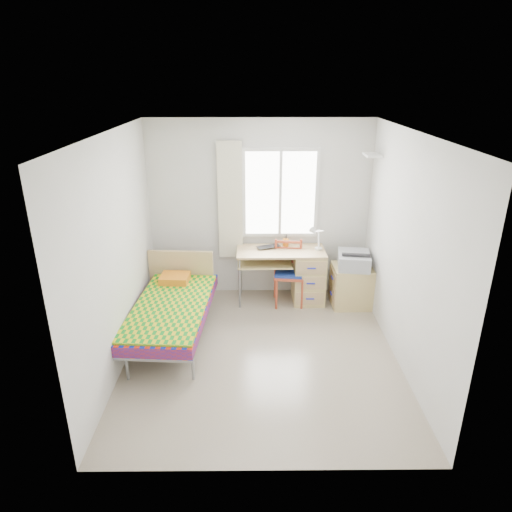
{
  "coord_description": "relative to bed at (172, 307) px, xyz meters",
  "views": [
    {
      "loc": [
        -0.1,
        -4.68,
        3.14
      ],
      "look_at": [
        -0.06,
        0.55,
        1.05
      ],
      "focal_mm": 32.0,
      "sensor_mm": 36.0,
      "label": 1
    }
  ],
  "objects": [
    {
      "name": "ceiling",
      "position": [
        1.12,
        -0.44,
        2.19
      ],
      "size": [
        3.5,
        3.5,
        0.0
      ],
      "primitive_type": "plane",
      "rotation": [
        3.14,
        0.0,
        0.0
      ],
      "color": "white",
      "rests_on": "wall_back"
    },
    {
      "name": "cabinet",
      "position": [
        2.44,
        0.82,
        -0.11
      ],
      "size": [
        0.56,
        0.5,
        0.6
      ],
      "rotation": [
        0.0,
        0.0,
        0.02
      ],
      "color": "#DDBD71",
      "rests_on": "floor"
    },
    {
      "name": "wall_back",
      "position": [
        1.12,
        1.31,
        0.89
      ],
      "size": [
        3.2,
        0.0,
        3.2
      ],
      "primitive_type": "plane",
      "rotation": [
        1.57,
        0.0,
        0.0
      ],
      "color": "silver",
      "rests_on": "ground"
    },
    {
      "name": "bed",
      "position": [
        0.0,
        0.0,
        0.0
      ],
      "size": [
        1.03,
        1.99,
        0.84
      ],
      "rotation": [
        0.0,
        0.0,
        -0.07
      ],
      "color": "gray",
      "rests_on": "floor"
    },
    {
      "name": "wall_left",
      "position": [
        -0.48,
        -0.44,
        0.89
      ],
      "size": [
        0.0,
        3.5,
        3.5
      ],
      "primitive_type": "plane",
      "rotation": [
        1.57,
        0.0,
        1.57
      ],
      "color": "silver",
      "rests_on": "ground"
    },
    {
      "name": "curtain",
      "position": [
        0.7,
        1.24,
        1.04
      ],
      "size": [
        0.35,
        0.05,
        1.7
      ],
      "primitive_type": "cube",
      "color": "beige",
      "rests_on": "wall_back"
    },
    {
      "name": "desk",
      "position": [
        1.77,
        0.99,
        0.02
      ],
      "size": [
        1.27,
        0.59,
        0.79
      ],
      "rotation": [
        0.0,
        0.0,
        0.01
      ],
      "color": "tan",
      "rests_on": "floor"
    },
    {
      "name": "task_lamp",
      "position": [
        1.91,
        0.89,
        0.64
      ],
      "size": [
        0.22,
        0.32,
        0.4
      ],
      "rotation": [
        0.0,
        0.0,
        0.05
      ],
      "color": "white",
      "rests_on": "desk"
    },
    {
      "name": "laptop",
      "position": [
        1.27,
        1.04,
        0.4
      ],
      "size": [
        0.41,
        0.34,
        0.03
      ],
      "primitive_type": "imported",
      "rotation": [
        0.0,
        0.0,
        0.4
      ],
      "color": "black",
      "rests_on": "desk"
    },
    {
      "name": "printer",
      "position": [
        2.45,
        0.82,
        0.3
      ],
      "size": [
        0.5,
        0.56,
        0.22
      ],
      "rotation": [
        0.0,
        0.0,
        -0.14
      ],
      "color": "#A1A4A9",
      "rests_on": "cabinet"
    },
    {
      "name": "pen_cup",
      "position": [
        1.51,
        1.16,
        0.44
      ],
      "size": [
        0.11,
        0.11,
        0.11
      ],
      "primitive_type": "cylinder",
      "rotation": [
        0.0,
        0.0,
        0.33
      ],
      "color": "orange",
      "rests_on": "desk"
    },
    {
      "name": "window",
      "position": [
        1.42,
        1.29,
        1.14
      ],
      "size": [
        1.1,
        0.04,
        1.3
      ],
      "color": "white",
      "rests_on": "wall_back"
    },
    {
      "name": "chair",
      "position": [
        1.55,
        0.93,
        0.12
      ],
      "size": [
        0.45,
        0.45,
        0.94
      ],
      "rotation": [
        0.0,
        0.0,
        -0.12
      ],
      "color": "#A0371F",
      "rests_on": "floor"
    },
    {
      "name": "wall_right",
      "position": [
        2.72,
        -0.44,
        0.89
      ],
      "size": [
        0.0,
        3.5,
        3.5
      ],
      "primitive_type": "plane",
      "rotation": [
        1.57,
        0.0,
        -1.57
      ],
      "color": "silver",
      "rests_on": "ground"
    },
    {
      "name": "book",
      "position": [
        1.23,
        1.01,
        0.18
      ],
      "size": [
        0.24,
        0.28,
        0.02
      ],
      "primitive_type": "imported",
      "rotation": [
        0.0,
        0.0,
        0.29
      ],
      "color": "gray",
      "rests_on": "desk"
    },
    {
      "name": "floating_shelf",
      "position": [
        2.61,
        0.96,
        1.74
      ],
      "size": [
        0.2,
        0.32,
        0.03
      ],
      "primitive_type": "cube",
      "color": "white",
      "rests_on": "wall_right"
    },
    {
      "name": "floor",
      "position": [
        1.12,
        -0.44,
        -0.41
      ],
      "size": [
        3.5,
        3.5,
        0.0
      ],
      "primitive_type": "plane",
      "color": "#BCAD93",
      "rests_on": "ground"
    }
  ]
}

